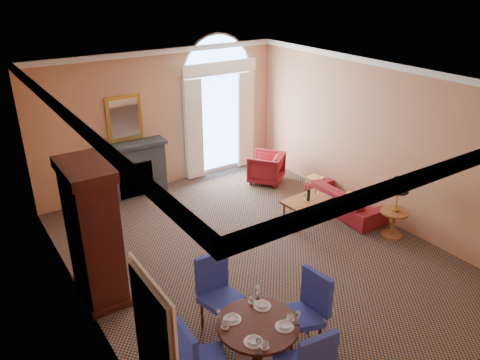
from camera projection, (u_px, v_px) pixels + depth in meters
ground at (255, 254)px, 8.59m from camera, size 7.50×7.50×0.00m
room_envelope at (233, 113)px, 8.05m from camera, size 6.04×7.52×3.45m
armoire at (93, 235)px, 7.10m from camera, size 0.65×1.15×2.25m
dining_table at (258, 333)px, 6.00m from camera, size 1.06×1.06×0.87m
dining_chair_north at (217, 287)px, 6.64m from camera, size 0.61×0.61×1.13m
dining_chair_east at (309, 305)px, 6.28m from camera, size 0.64×0.64×1.13m
dining_chair_west at (196, 357)px, 5.44m from camera, size 0.65×0.65×1.13m
sofa at (345, 200)px, 9.98m from camera, size 0.83×1.91×0.55m
armchair at (266, 168)px, 11.37m from camera, size 1.10×1.11×0.73m
coffee_table at (307, 201)px, 9.52m from camera, size 1.02×0.61×0.83m
side_table at (397, 200)px, 8.85m from camera, size 0.55×0.55×1.20m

